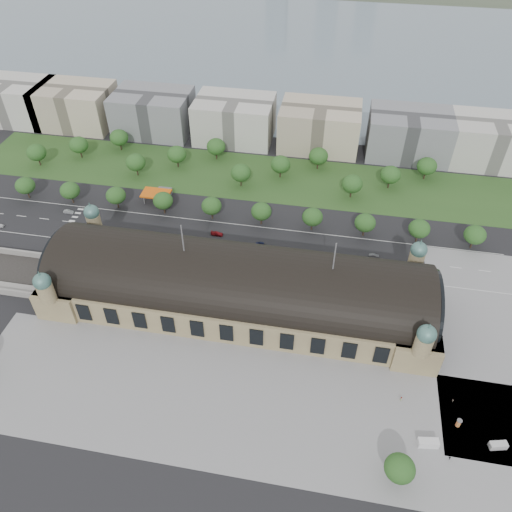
% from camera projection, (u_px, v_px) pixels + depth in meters
% --- Properties ---
extents(ground, '(900.00, 900.00, 0.00)m').
position_uv_depth(ground, '(238.00, 304.00, 199.23)').
color(ground, black).
rests_on(ground, ground).
extents(station, '(150.00, 48.40, 44.30)m').
position_uv_depth(station, '(238.00, 286.00, 192.38)').
color(station, tan).
rests_on(station, ground).
extents(plaza_south, '(190.00, 48.00, 0.12)m').
position_uv_depth(plaza_south, '(241.00, 405.00, 165.63)').
color(plaza_south, gray).
rests_on(plaza_south, ground).
extents(plaza_east, '(56.00, 100.00, 0.12)m').
position_uv_depth(plaza_east, '(509.00, 341.00, 185.44)').
color(plaza_east, gray).
rests_on(plaza_east, ground).
extents(road_slab, '(260.00, 26.00, 0.10)m').
position_uv_depth(road_slab, '(213.00, 239.00, 229.77)').
color(road_slab, black).
rests_on(road_slab, ground).
extents(grass_belt, '(300.00, 45.00, 0.10)m').
position_uv_depth(grass_belt, '(247.00, 176.00, 269.42)').
color(grass_belt, '#2C5020').
rests_on(grass_belt, ground).
extents(petrol_station, '(14.00, 13.00, 5.05)m').
position_uv_depth(petrol_station, '(161.00, 193.00, 252.35)').
color(petrol_station, '#E15B0D').
rests_on(petrol_station, ground).
extents(lake, '(700.00, 320.00, 0.08)m').
position_uv_depth(lake, '(311.00, 46.00, 417.72)').
color(lake, slate).
rests_on(lake, ground).
extents(office_0, '(45.00, 32.00, 24.00)m').
position_uv_depth(office_0, '(16.00, 101.00, 311.51)').
color(office_0, beige).
rests_on(office_0, ground).
extents(office_1, '(45.00, 32.00, 24.00)m').
position_uv_depth(office_1, '(75.00, 106.00, 306.15)').
color(office_1, '#C2B599').
rests_on(office_1, ground).
extents(office_2, '(45.00, 32.00, 24.00)m').
position_uv_depth(office_2, '(153.00, 112.00, 299.45)').
color(office_2, gray).
rests_on(office_2, ground).
extents(office_3, '(45.00, 32.00, 24.00)m').
position_uv_depth(office_3, '(234.00, 119.00, 292.76)').
color(office_3, beige).
rests_on(office_3, ground).
extents(office_4, '(45.00, 32.00, 24.00)m').
position_uv_depth(office_4, '(320.00, 127.00, 286.06)').
color(office_4, '#C2B599').
rests_on(office_4, ground).
extents(office_5, '(45.00, 32.00, 24.00)m').
position_uv_depth(office_5, '(409.00, 134.00, 279.37)').
color(office_5, gray).
rests_on(office_5, ground).
extents(office_6, '(45.00, 32.00, 24.00)m').
position_uv_depth(office_6, '(493.00, 141.00, 273.34)').
color(office_6, beige).
rests_on(office_6, ground).
extents(tree_row_0, '(9.60, 9.60, 11.52)m').
position_uv_depth(tree_row_0, '(25.00, 186.00, 249.21)').
color(tree_row_0, '#2D2116').
rests_on(tree_row_0, ground).
extents(tree_row_1, '(9.60, 9.60, 11.52)m').
position_uv_depth(tree_row_1, '(70.00, 190.00, 245.99)').
color(tree_row_1, '#2D2116').
rests_on(tree_row_1, ground).
extents(tree_row_2, '(9.60, 9.60, 11.52)m').
position_uv_depth(tree_row_2, '(116.00, 195.00, 242.78)').
color(tree_row_2, '#2D2116').
rests_on(tree_row_2, ground).
extents(tree_row_3, '(9.60, 9.60, 11.52)m').
position_uv_depth(tree_row_3, '(163.00, 201.00, 239.57)').
color(tree_row_3, '#2D2116').
rests_on(tree_row_3, ground).
extents(tree_row_4, '(9.60, 9.60, 11.52)m').
position_uv_depth(tree_row_4, '(211.00, 206.00, 236.35)').
color(tree_row_4, '#2D2116').
rests_on(tree_row_4, ground).
extents(tree_row_5, '(9.60, 9.60, 11.52)m').
position_uv_depth(tree_row_5, '(261.00, 211.00, 233.14)').
color(tree_row_5, '#2D2116').
rests_on(tree_row_5, ground).
extents(tree_row_6, '(9.60, 9.60, 11.52)m').
position_uv_depth(tree_row_6, '(312.00, 217.00, 229.92)').
color(tree_row_6, '#2D2116').
rests_on(tree_row_6, ground).
extents(tree_row_7, '(9.60, 9.60, 11.52)m').
position_uv_depth(tree_row_7, '(365.00, 223.00, 226.71)').
color(tree_row_7, '#2D2116').
rests_on(tree_row_7, ground).
extents(tree_row_8, '(9.60, 9.60, 11.52)m').
position_uv_depth(tree_row_8, '(419.00, 229.00, 223.50)').
color(tree_row_8, '#2D2116').
rests_on(tree_row_8, ground).
extents(tree_row_9, '(9.60, 9.60, 11.52)m').
position_uv_depth(tree_row_9, '(475.00, 235.00, 220.28)').
color(tree_row_9, '#2D2116').
rests_on(tree_row_9, ground).
extents(tree_belt_0, '(10.40, 10.40, 12.48)m').
position_uv_depth(tree_belt_0, '(36.00, 152.00, 272.13)').
color(tree_belt_0, '#2D2116').
rests_on(tree_belt_0, ground).
extents(tree_belt_1, '(10.40, 10.40, 12.48)m').
position_uv_depth(tree_belt_1, '(79.00, 145.00, 278.38)').
color(tree_belt_1, '#2D2116').
rests_on(tree_belt_1, ground).
extents(tree_belt_2, '(10.40, 10.40, 12.48)m').
position_uv_depth(tree_belt_2, '(119.00, 137.00, 284.63)').
color(tree_belt_2, '#2D2116').
rests_on(tree_belt_2, ground).
extents(tree_belt_3, '(10.40, 10.40, 12.48)m').
position_uv_depth(tree_belt_3, '(136.00, 162.00, 264.49)').
color(tree_belt_3, '#2D2116').
rests_on(tree_belt_3, ground).
extents(tree_belt_4, '(10.40, 10.40, 12.48)m').
position_uv_depth(tree_belt_4, '(177.00, 154.00, 270.75)').
color(tree_belt_4, '#2D2116').
rests_on(tree_belt_4, ground).
extents(tree_belt_5, '(10.40, 10.40, 12.48)m').
position_uv_depth(tree_belt_5, '(216.00, 146.00, 277.00)').
color(tree_belt_5, '#2D2116').
rests_on(tree_belt_5, ground).
extents(tree_belt_6, '(10.40, 10.40, 12.48)m').
position_uv_depth(tree_belt_6, '(241.00, 173.00, 256.86)').
color(tree_belt_6, '#2D2116').
rests_on(tree_belt_6, ground).
extents(tree_belt_7, '(10.40, 10.40, 12.48)m').
position_uv_depth(tree_belt_7, '(281.00, 164.00, 263.12)').
color(tree_belt_7, '#2D2116').
rests_on(tree_belt_7, ground).
extents(tree_belt_8, '(10.40, 10.40, 12.48)m').
position_uv_depth(tree_belt_8, '(318.00, 156.00, 269.37)').
color(tree_belt_8, '#2D2116').
rests_on(tree_belt_8, ground).
extents(tree_belt_9, '(10.40, 10.40, 12.48)m').
position_uv_depth(tree_belt_9, '(352.00, 184.00, 249.23)').
color(tree_belt_9, '#2D2116').
rests_on(tree_belt_9, ground).
extents(tree_belt_10, '(10.40, 10.40, 12.48)m').
position_uv_depth(tree_belt_10, '(391.00, 175.00, 255.48)').
color(tree_belt_10, '#2D2116').
rests_on(tree_belt_10, ground).
extents(tree_belt_11, '(10.40, 10.40, 12.48)m').
position_uv_depth(tree_belt_11, '(427.00, 166.00, 261.74)').
color(tree_belt_11, '#2D2116').
rests_on(tree_belt_11, ground).
extents(tree_plaza_s, '(9.00, 9.00, 10.64)m').
position_uv_depth(tree_plaza_s, '(400.00, 468.00, 142.67)').
color(tree_plaza_s, '#2D2116').
rests_on(tree_plaza_s, ground).
extents(traffic_car_0, '(4.52, 2.00, 1.51)m').
position_uv_depth(traffic_car_0, '(0.00, 226.00, 235.94)').
color(traffic_car_0, silver).
rests_on(traffic_car_0, ground).
extents(traffic_car_1, '(5.05, 1.85, 1.65)m').
position_uv_depth(traffic_car_1, '(68.00, 212.00, 244.00)').
color(traffic_car_1, gray).
rests_on(traffic_car_1, ground).
extents(traffic_car_2, '(5.21, 2.51, 1.43)m').
position_uv_depth(traffic_car_2, '(164.00, 238.00, 228.97)').
color(traffic_car_2, black).
rests_on(traffic_car_2, ground).
extents(traffic_car_3, '(5.75, 2.45, 1.65)m').
position_uv_depth(traffic_car_3, '(217.00, 234.00, 231.30)').
color(traffic_car_3, maroon).
rests_on(traffic_car_3, ground).
extents(traffic_car_4, '(3.90, 1.80, 1.30)m').
position_uv_depth(traffic_car_4, '(260.00, 243.00, 226.50)').
color(traffic_car_4, '#171D40').
rests_on(traffic_car_4, ground).
extents(traffic_car_5, '(4.47, 1.63, 1.46)m').
position_uv_depth(traffic_car_5, '(374.00, 256.00, 219.99)').
color(traffic_car_5, '#515258').
rests_on(traffic_car_5, ground).
extents(traffic_car_6, '(5.64, 2.68, 1.56)m').
position_uv_depth(traffic_car_6, '(414.00, 273.00, 211.82)').
color(traffic_car_6, silver).
rests_on(traffic_car_6, ground).
extents(parked_car_0, '(4.81, 4.36, 1.59)m').
position_uv_depth(parked_car_0, '(131.00, 253.00, 221.20)').
color(parked_car_0, black).
rests_on(parked_car_0, ground).
extents(parked_car_1, '(5.58, 4.34, 1.41)m').
position_uv_depth(parked_car_1, '(111.00, 251.00, 222.56)').
color(parked_car_1, maroon).
rests_on(parked_car_1, ground).
extents(parked_car_2, '(5.91, 4.48, 1.59)m').
position_uv_depth(parked_car_2, '(124.00, 249.00, 223.26)').
color(parked_car_2, '#1A1A49').
rests_on(parked_car_2, ground).
extents(parked_car_3, '(5.03, 4.29, 1.63)m').
position_uv_depth(parked_car_3, '(123.00, 246.00, 224.85)').
color(parked_car_3, slate).
rests_on(parked_car_3, ground).
extents(parked_car_4, '(5.19, 4.07, 1.65)m').
position_uv_depth(parked_car_4, '(182.00, 253.00, 221.15)').
color(parked_car_4, silver).
rests_on(parked_car_4, ground).
extents(parked_car_5, '(5.73, 4.98, 1.47)m').
position_uv_depth(parked_car_5, '(151.00, 253.00, 221.52)').
color(parked_car_5, gray).
rests_on(parked_car_5, ground).
extents(parked_car_6, '(5.51, 4.61, 1.51)m').
position_uv_depth(parked_car_6, '(157.00, 255.00, 220.48)').
color(parked_car_6, black).
rests_on(parked_car_6, ground).
extents(bus_west, '(11.95, 3.04, 3.31)m').
position_uv_depth(bus_west, '(215.00, 253.00, 220.12)').
color(bus_west, red).
rests_on(bus_west, ground).
extents(bus_mid, '(11.19, 2.63, 3.12)m').
position_uv_depth(bus_mid, '(294.00, 255.00, 219.19)').
color(bus_mid, beige).
rests_on(bus_mid, ground).
extents(bus_east, '(13.49, 3.27, 3.75)m').
position_uv_depth(bus_east, '(338.00, 261.00, 215.60)').
color(bus_east, beige).
rests_on(bus_east, ground).
extents(van_east, '(5.73, 3.37, 2.33)m').
position_uv_depth(van_east, '(497.00, 446.00, 153.79)').
color(van_east, '#B8B8BA').
rests_on(van_east, ground).
extents(van_south, '(6.61, 3.37, 2.74)m').
position_uv_depth(van_south, '(427.00, 443.00, 154.19)').
color(van_south, silver).
rests_on(van_south, ground).
extents(advertising_column, '(1.69, 1.69, 3.21)m').
position_uv_depth(advertising_column, '(459.00, 423.00, 158.86)').
color(advertising_column, red).
rests_on(advertising_column, ground).
extents(pedestrian_0, '(0.94, 0.71, 1.70)m').
position_uv_depth(pedestrian_0, '(401.00, 399.00, 166.33)').
color(pedestrian_0, gray).
rests_on(pedestrian_0, ground).
extents(pedestrian_2, '(0.70, 0.89, 1.61)m').
position_uv_depth(pedestrian_2, '(453.00, 400.00, 165.94)').
color(pedestrian_2, gray).
rests_on(pedestrian_2, ground).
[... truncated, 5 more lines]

